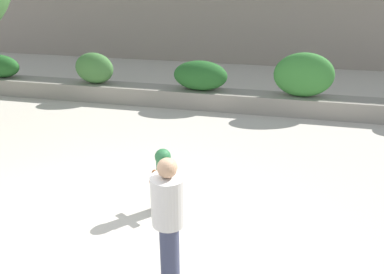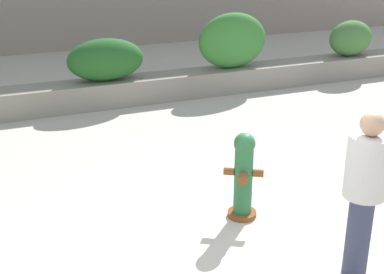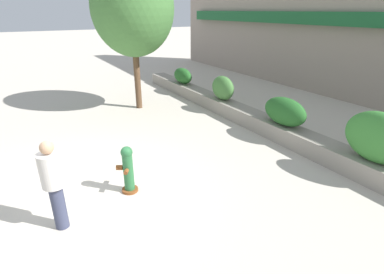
% 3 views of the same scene
% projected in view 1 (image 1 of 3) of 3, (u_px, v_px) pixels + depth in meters
% --- Properties ---
extents(ground_plane, '(120.00, 120.00, 0.00)m').
position_uv_depth(ground_plane, '(103.00, 241.00, 5.45)').
color(ground_plane, beige).
extents(planter_wall_low, '(18.00, 0.70, 0.50)m').
position_uv_depth(planter_wall_low, '(192.00, 98.00, 10.69)').
color(planter_wall_low, gray).
rests_on(planter_wall_low, ground).
extents(hedge_bush_1, '(1.17, 0.58, 0.91)m').
position_uv_depth(hedge_bush_1, '(94.00, 68.00, 10.97)').
color(hedge_bush_1, '#427538').
rests_on(hedge_bush_1, planter_wall_low).
extents(hedge_bush_2, '(1.51, 0.70, 0.83)m').
position_uv_depth(hedge_bush_2, '(200.00, 76.00, 10.37)').
color(hedge_bush_2, '#235B23').
rests_on(hedge_bush_2, planter_wall_low).
extents(hedge_bush_3, '(1.55, 0.60, 1.17)m').
position_uv_depth(hedge_bush_3, '(304.00, 75.00, 9.76)').
color(hedge_bush_3, '#387F33').
rests_on(hedge_bush_3, planter_wall_low).
extents(fire_hydrant, '(0.48, 0.48, 1.08)m').
position_uv_depth(fire_hydrant, '(163.00, 179.00, 5.96)').
color(fire_hydrant, brown).
rests_on(fire_hydrant, ground).
extents(pedestrian, '(0.50, 0.50, 1.73)m').
position_uv_depth(pedestrian, '(169.00, 215.00, 4.37)').
color(pedestrian, '#383D56').
rests_on(pedestrian, ground).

